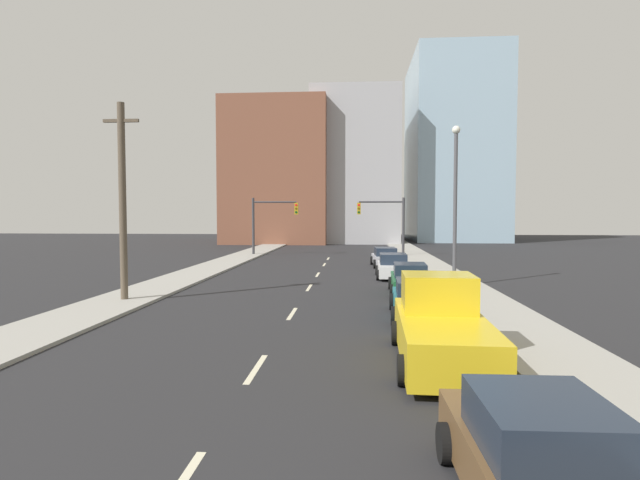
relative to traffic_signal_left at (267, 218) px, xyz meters
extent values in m
cube|color=#9E9B93|center=(-1.96, 1.91, -3.54)|extent=(3.08, 102.07, 0.13)
cube|color=#9E9B93|center=(14.01, 1.91, -3.54)|extent=(3.08, 102.07, 0.13)
cube|color=beige|center=(6.02, -34.87, -3.60)|extent=(0.16, 2.40, 0.01)
cube|color=beige|center=(6.02, -27.81, -3.60)|extent=(0.16, 2.40, 0.01)
cube|color=beige|center=(6.02, -20.80, -3.60)|extent=(0.16, 2.40, 0.01)
cube|color=beige|center=(6.02, -15.00, -3.60)|extent=(0.16, 2.40, 0.01)
cube|color=beige|center=(6.02, -8.44, -3.60)|extent=(0.16, 2.40, 0.01)
cube|color=beige|center=(6.02, -3.13, -3.60)|extent=(0.16, 2.40, 0.01)
cube|color=brown|center=(-2.41, 23.71, 6.04)|extent=(14.00, 16.00, 19.29)
cube|color=#A8A8AD|center=(8.29, 27.71, 6.85)|extent=(12.00, 20.00, 20.91)
cube|color=#99B7CC|center=(23.32, 31.71, 10.18)|extent=(13.00, 20.00, 27.57)
cylinder|color=#38383D|center=(-1.36, 0.00, -0.85)|extent=(0.24, 0.24, 5.50)
cylinder|color=#38383D|center=(0.73, 0.00, 1.50)|extent=(4.17, 0.16, 0.16)
cube|color=#B79319|center=(2.81, 0.00, 0.87)|extent=(0.34, 0.32, 1.10)
cylinder|color=red|center=(2.81, -0.17, 1.21)|extent=(0.22, 0.04, 0.22)
cylinder|color=#593F0C|center=(2.81, -0.17, 0.87)|extent=(0.22, 0.04, 0.22)
cylinder|color=#0C3F14|center=(2.81, -0.17, 0.53)|extent=(0.22, 0.04, 0.22)
cylinder|color=#38383D|center=(12.92, 0.00, -0.85)|extent=(0.24, 0.24, 5.50)
cylinder|color=#38383D|center=(10.83, 0.00, 1.50)|extent=(4.17, 0.16, 0.16)
cube|color=#B79319|center=(8.74, 0.00, 0.87)|extent=(0.34, 0.32, 1.10)
cylinder|color=red|center=(8.74, -0.17, 1.21)|extent=(0.22, 0.04, 0.22)
cylinder|color=#593F0C|center=(8.74, -0.17, 0.87)|extent=(0.22, 0.04, 0.22)
cylinder|color=#0C3F14|center=(8.74, -0.17, 0.53)|extent=(0.22, 0.04, 0.22)
cylinder|color=brown|center=(-1.84, -25.70, 0.82)|extent=(0.32, 0.32, 8.85)
cube|color=brown|center=(-1.84, -25.70, 4.45)|extent=(1.60, 0.14, 0.14)
cylinder|color=#4C4C51|center=(13.86, -19.74, 0.52)|extent=(0.20, 0.20, 8.24)
sphere|color=white|center=(13.86, -19.74, 4.86)|extent=(0.44, 0.44, 0.44)
cube|color=brown|center=(10.96, -40.72, -3.07)|extent=(1.93, 4.37, 0.73)
cube|color=#1E2838|center=(10.96, -40.72, -2.38)|extent=(1.66, 1.98, 0.65)
cylinder|color=black|center=(9.98, -39.39, -3.29)|extent=(0.23, 0.63, 0.63)
cylinder|color=black|center=(11.90, -39.36, -3.29)|extent=(0.23, 0.63, 0.63)
cube|color=gold|center=(10.80, -34.09, -2.88)|extent=(2.38, 5.88, 1.05)
cube|color=gold|center=(10.83, -33.22, -1.85)|extent=(1.98, 1.80, 1.02)
cylinder|color=black|center=(9.73, -32.26, -3.24)|extent=(0.24, 0.72, 0.72)
cylinder|color=black|center=(11.98, -32.33, -3.24)|extent=(0.24, 0.72, 0.72)
cylinder|color=black|center=(9.61, -35.86, -3.24)|extent=(0.24, 0.72, 0.72)
cylinder|color=black|center=(11.87, -35.93, -3.24)|extent=(0.24, 0.72, 0.72)
cube|color=#196B75|center=(10.84, -28.20, -3.09)|extent=(1.94, 4.76, 0.65)
cube|color=#1E2838|center=(10.84, -28.20, -2.47)|extent=(1.61, 2.18, 0.60)
cylinder|color=black|center=(10.02, -26.71, -3.26)|extent=(0.25, 0.69, 0.68)
cylinder|color=black|center=(11.80, -26.79, -3.26)|extent=(0.25, 0.69, 0.68)
cylinder|color=black|center=(9.88, -29.61, -3.26)|extent=(0.25, 0.69, 0.68)
cylinder|color=black|center=(11.66, -29.70, -3.26)|extent=(0.25, 0.69, 0.68)
cube|color=#1E6033|center=(11.19, -22.45, -3.08)|extent=(1.92, 4.51, 0.69)
cube|color=#1E2838|center=(11.19, -22.45, -2.42)|extent=(1.61, 2.06, 0.63)
cylinder|color=black|center=(10.34, -21.04, -3.28)|extent=(0.25, 0.66, 0.65)
cylinder|color=black|center=(12.15, -21.11, -3.28)|extent=(0.25, 0.66, 0.65)
cylinder|color=black|center=(10.23, -23.79, -3.28)|extent=(0.25, 0.66, 0.65)
cylinder|color=black|center=(12.04, -23.86, -3.28)|extent=(0.25, 0.66, 0.65)
cube|color=silver|center=(10.81, -16.16, -3.08)|extent=(1.92, 4.50, 0.69)
cube|color=#1E2838|center=(10.81, -16.16, -2.42)|extent=(1.65, 2.04, 0.63)
cylinder|color=black|center=(9.89, -14.76, -3.29)|extent=(0.23, 0.63, 0.63)
cylinder|color=black|center=(11.79, -14.80, -3.29)|extent=(0.23, 0.63, 0.63)
cylinder|color=black|center=(9.84, -17.53, -3.29)|extent=(0.23, 0.63, 0.63)
cylinder|color=black|center=(11.74, -17.56, -3.29)|extent=(0.23, 0.63, 0.63)
cube|color=#B2B2BC|center=(10.71, -9.52, -3.10)|extent=(1.96, 4.66, 0.65)
cube|color=#1E2838|center=(10.71, -9.52, -2.47)|extent=(1.63, 2.14, 0.60)
cylinder|color=black|center=(9.74, -8.15, -3.27)|extent=(0.25, 0.67, 0.66)
cylinder|color=black|center=(11.54, -8.06, -3.27)|extent=(0.25, 0.67, 0.66)
cylinder|color=black|center=(9.88, -10.99, -3.27)|extent=(0.25, 0.67, 0.66)
cylinder|color=black|center=(11.68, -10.90, -3.27)|extent=(0.25, 0.67, 0.66)
camera|label=1|loc=(8.57, -47.20, 0.32)|focal=28.00mm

